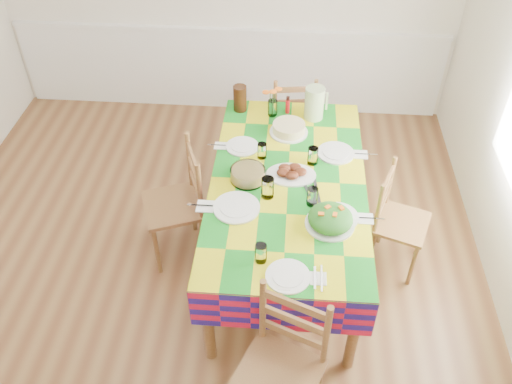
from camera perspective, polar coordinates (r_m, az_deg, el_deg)
room at (r=3.31m, az=-8.20°, el=5.18°), size 4.58×5.08×2.78m
wainscot at (r=5.84m, az=-2.81°, el=13.01°), size 4.41×0.06×0.92m
dining_table at (r=3.91m, az=3.35°, el=0.21°), size 1.10×2.05×0.80m
setting_near_head at (r=3.25m, az=2.44°, el=-7.96°), size 0.43×0.29×0.13m
setting_left_near at (r=3.64m, az=-0.98°, el=-0.85°), size 0.58×0.34×0.15m
setting_left_far at (r=4.10m, az=-0.79°, el=4.67°), size 0.46×0.27×0.12m
setting_right_near at (r=3.62m, az=7.74°, el=-1.80°), size 0.52×0.30×0.13m
setting_right_far at (r=4.07m, az=7.64°, el=4.00°), size 0.53×0.30×0.13m
meat_platter at (r=3.88m, az=3.71°, el=2.05°), size 0.36×0.26×0.07m
salad_platter at (r=3.52m, az=7.83°, el=-2.82°), size 0.32×0.32×0.14m
pasta_bowl at (r=3.83m, az=-0.87°, el=1.86°), size 0.25×0.25×0.09m
cake at (r=4.28m, az=3.48°, el=6.67°), size 0.30×0.30×0.08m
serving_utensils at (r=3.76m, az=6.02°, el=-0.08°), size 0.15×0.35×0.01m
flower_vase at (r=4.45m, az=1.76°, el=9.27°), size 0.16×0.13×0.26m
hot_sauce at (r=4.50m, az=3.35°, el=9.16°), size 0.04×0.04×0.15m
green_pitcher at (r=4.43m, az=6.16°, el=9.30°), size 0.16×0.16×0.27m
tea_pitcher at (r=4.51m, az=-1.70°, el=9.83°), size 0.11×0.11×0.22m
name_card at (r=3.17m, az=2.97°, el=-10.18°), size 0.07×0.02×0.02m
chair_near at (r=3.25m, az=2.71°, el=-18.05°), size 0.58×0.56×1.02m
chair_far at (r=5.09m, az=3.80°, el=7.80°), size 0.46×0.44×0.93m
chair_left at (r=4.15m, az=-8.16°, el=-1.29°), size 0.55×0.56×1.00m
chair_right at (r=4.19m, az=14.58°, el=-3.02°), size 0.48×0.50×0.89m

